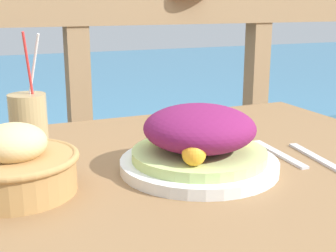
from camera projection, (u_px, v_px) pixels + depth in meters
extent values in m
cube|color=olive|center=(163.00, 173.00, 0.89)|extent=(1.11, 0.77, 0.04)
cube|color=olive|center=(269.00, 233.00, 1.47)|extent=(0.06, 0.06, 0.73)
cube|color=#937551|center=(75.00, 11.00, 1.46)|extent=(2.80, 0.08, 0.09)
cube|color=#937551|center=(83.00, 175.00, 1.59)|extent=(0.07, 0.07, 1.00)
cube|color=#937551|center=(253.00, 151.00, 1.85)|extent=(0.07, 0.07, 1.00)
cube|color=teal|center=(15.00, 107.00, 3.89)|extent=(12.00, 4.00, 0.45)
cylinder|color=silver|center=(199.00, 164.00, 0.85)|extent=(0.29, 0.29, 0.02)
cylinder|color=#B7D17A|center=(199.00, 154.00, 0.85)|extent=(0.24, 0.24, 0.02)
ellipsoid|color=#72194C|center=(200.00, 128.00, 0.83)|extent=(0.20, 0.20, 0.08)
sphere|color=#F9A328|center=(239.00, 133.00, 0.88)|extent=(0.04, 0.04, 0.04)
sphere|color=#F9A328|center=(161.00, 132.00, 0.89)|extent=(0.04, 0.04, 0.04)
sphere|color=#F9A328|center=(194.00, 154.00, 0.76)|extent=(0.04, 0.04, 0.04)
cylinder|color=tan|center=(29.00, 125.00, 0.91)|extent=(0.07, 0.07, 0.12)
cylinder|color=red|center=(32.00, 87.00, 0.90)|extent=(0.03, 0.06, 0.21)
cylinder|color=white|center=(31.00, 88.00, 0.90)|extent=(0.04, 0.07, 0.21)
cylinder|color=#AD7F47|center=(16.00, 174.00, 0.74)|extent=(0.19, 0.19, 0.06)
torus|color=#AD7F47|center=(15.00, 158.00, 0.74)|extent=(0.20, 0.20, 0.01)
ellipsoid|color=#DBB77A|center=(13.00, 143.00, 0.73)|extent=(0.10, 0.10, 0.06)
cube|color=silver|center=(279.00, 154.00, 0.93)|extent=(0.03, 0.18, 0.00)
cube|color=silver|center=(316.00, 158.00, 0.91)|extent=(0.04, 0.18, 0.00)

